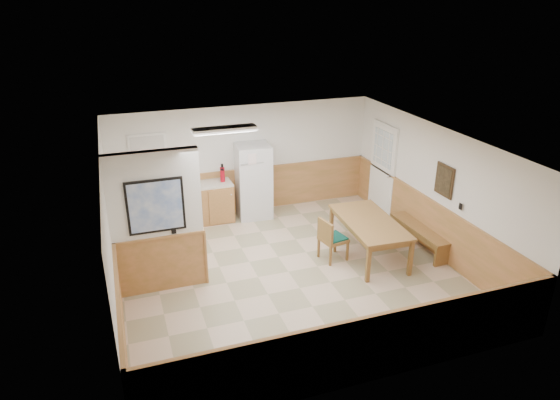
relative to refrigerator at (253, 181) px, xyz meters
name	(u,v)px	position (x,y,z in m)	size (l,w,h in m)	color
ground	(288,272)	(-0.11, -2.63, -0.85)	(6.00, 6.00, 0.00)	#CFB194
ceiling	(289,141)	(-0.11, -2.63, 1.65)	(6.00, 6.00, 0.02)	silver
back_wall	(244,160)	(-0.11, 0.37, 0.40)	(6.00, 0.02, 2.50)	white
right_wall	(434,190)	(2.89, -2.63, 0.40)	(0.02, 6.00, 2.50)	white
left_wall	(110,235)	(-3.11, -2.63, 0.40)	(0.02, 6.00, 2.50)	white
wainscot_back	(245,190)	(-0.11, 0.35, -0.35)	(6.00, 0.04, 1.00)	#C88150
wainscot_right	(429,225)	(2.87, -2.63, -0.35)	(0.04, 6.00, 1.00)	#C88150
wainscot_left	(117,276)	(-3.09, -2.63, -0.35)	(0.04, 6.00, 1.00)	#C88150
partition_wall	(157,224)	(-2.36, -2.43, 0.39)	(1.50, 0.20, 2.50)	white
kitchen_counter	(196,203)	(-1.32, 0.05, -0.39)	(2.20, 0.61, 1.00)	#B1713E
exterior_door	(382,169)	(2.85, -0.73, 0.21)	(0.07, 1.02, 2.15)	white
kitchen_window	(148,157)	(-2.21, 0.35, 0.70)	(0.80, 0.04, 1.00)	white
wall_painting	(444,180)	(2.86, -2.93, 0.70)	(0.04, 0.50, 0.60)	#382816
fluorescent_fixture	(224,129)	(-0.91, -1.33, 1.60)	(1.20, 0.30, 0.09)	white
refrigerator	(253,181)	(0.00, 0.00, 0.00)	(0.79, 0.75, 1.69)	silver
dining_table	(369,225)	(1.57, -2.54, -0.19)	(1.06, 1.96, 0.75)	#956236
dining_bench	(419,232)	(2.69, -2.59, -0.50)	(0.41, 1.62, 0.45)	#956236
dining_chair	(330,237)	(0.78, -2.46, -0.35)	(0.70, 0.54, 0.85)	#956236
fire_extinguisher	(222,174)	(-0.69, 0.06, 0.23)	(0.12, 0.12, 0.41)	#AA0919
soap_bottle	(152,185)	(-2.21, 0.07, 0.15)	(0.06, 0.06, 0.20)	#178234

